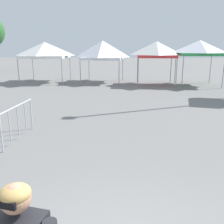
{
  "coord_description": "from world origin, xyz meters",
  "views": [
    {
      "loc": [
        0.04,
        -2.45,
        2.75
      ],
      "look_at": [
        -0.4,
        3.09,
        1.3
      ],
      "focal_mm": 39.5,
      "sensor_mm": 36.0,
      "label": 1
    }
  ],
  "objects_px": {
    "canopy_tent_right_of_center": "(45,50)",
    "canopy_tent_far_right": "(156,50)",
    "crowd_barrier_mid_lot": "(17,116)",
    "canopy_tent_behind_right": "(103,50)",
    "canopy_tent_center": "(199,48)"
  },
  "relations": [
    {
      "from": "canopy_tent_right_of_center",
      "to": "canopy_tent_far_right",
      "type": "relative_size",
      "value": 1.14
    },
    {
      "from": "canopy_tent_center",
      "to": "canopy_tent_far_right",
      "type": "bearing_deg",
      "value": -179.52
    },
    {
      "from": "crowd_barrier_mid_lot",
      "to": "canopy_tent_behind_right",
      "type": "bearing_deg",
      "value": 85.47
    },
    {
      "from": "canopy_tent_right_of_center",
      "to": "canopy_tent_far_right",
      "type": "height_order",
      "value": "canopy_tent_far_right"
    },
    {
      "from": "canopy_tent_far_right",
      "to": "crowd_barrier_mid_lot",
      "type": "distance_m",
      "value": 13.34
    },
    {
      "from": "canopy_tent_center",
      "to": "canopy_tent_right_of_center",
      "type": "bearing_deg",
      "value": 175.82
    },
    {
      "from": "canopy_tent_right_of_center",
      "to": "canopy_tent_behind_right",
      "type": "height_order",
      "value": "canopy_tent_behind_right"
    },
    {
      "from": "canopy_tent_far_right",
      "to": "crowd_barrier_mid_lot",
      "type": "bearing_deg",
      "value": -113.35
    },
    {
      "from": "crowd_barrier_mid_lot",
      "to": "canopy_tent_center",
      "type": "bearing_deg",
      "value": 55.49
    },
    {
      "from": "canopy_tent_right_of_center",
      "to": "crowd_barrier_mid_lot",
      "type": "relative_size",
      "value": 1.75
    },
    {
      "from": "canopy_tent_right_of_center",
      "to": "canopy_tent_far_right",
      "type": "distance_m",
      "value": 8.87
    },
    {
      "from": "canopy_tent_behind_right",
      "to": "crowd_barrier_mid_lot",
      "type": "height_order",
      "value": "canopy_tent_behind_right"
    },
    {
      "from": "canopy_tent_right_of_center",
      "to": "canopy_tent_behind_right",
      "type": "distance_m",
      "value": 4.66
    },
    {
      "from": "canopy_tent_behind_right",
      "to": "canopy_tent_center",
      "type": "xyz_separation_m",
      "value": [
        7.3,
        -1.21,
        0.17
      ]
    },
    {
      "from": "canopy_tent_center",
      "to": "crowd_barrier_mid_lot",
      "type": "xyz_separation_m",
      "value": [
        -8.35,
        -12.15,
        -1.99
      ]
    }
  ]
}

